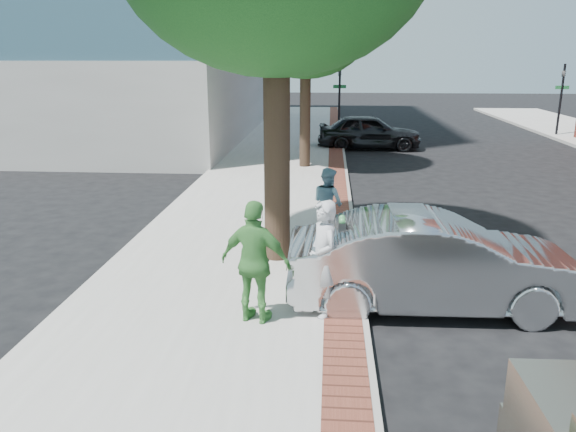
# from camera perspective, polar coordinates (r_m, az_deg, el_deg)

# --- Properties ---
(ground) EXTENTS (120.00, 120.00, 0.00)m
(ground) POSITION_cam_1_polar(r_m,az_deg,el_deg) (9.92, 1.38, -8.79)
(ground) COLOR black
(ground) RESTS_ON ground
(sidewalk) EXTENTS (5.00, 60.00, 0.15)m
(sidewalk) POSITION_cam_1_polar(r_m,az_deg,el_deg) (17.59, -2.16, 2.50)
(sidewalk) COLOR #9E9991
(sidewalk) RESTS_ON ground
(brick_strip) EXTENTS (0.60, 60.00, 0.01)m
(brick_strip) POSITION_cam_1_polar(r_m,az_deg,el_deg) (17.47, 5.04, 2.62)
(brick_strip) COLOR brown
(brick_strip) RESTS_ON sidewalk
(curb) EXTENTS (0.10, 60.00, 0.15)m
(curb) POSITION_cam_1_polar(r_m,az_deg,el_deg) (17.50, 6.18, 2.34)
(curb) COLOR gray
(curb) RESTS_ON ground
(office_base) EXTENTS (18.20, 22.20, 4.00)m
(office_base) POSITION_cam_1_polar(r_m,az_deg,el_deg) (33.86, -19.50, 11.36)
(office_base) COLOR gray
(office_base) RESTS_ON ground
(signal_near) EXTENTS (0.70, 0.15, 3.80)m
(signal_near) POSITION_cam_1_polar(r_m,az_deg,el_deg) (31.07, 5.25, 12.32)
(signal_near) COLOR black
(signal_near) RESTS_ON ground
(signal_far) EXTENTS (0.70, 0.15, 3.80)m
(signal_far) POSITION_cam_1_polar(r_m,az_deg,el_deg) (33.32, 26.02, 11.06)
(signal_far) COLOR black
(signal_far) RESTS_ON ground
(tree_far) EXTENTS (4.80, 4.80, 7.14)m
(tree_far) POSITION_cam_1_polar(r_m,az_deg,el_deg) (21.06, 1.83, 19.02)
(tree_far) COLOR black
(tree_far) RESTS_ON sidewalk
(parking_meter) EXTENTS (0.12, 0.32, 1.47)m
(parking_meter) POSITION_cam_1_polar(r_m,az_deg,el_deg) (9.34, 5.47, -2.52)
(parking_meter) COLOR gray
(parking_meter) RESTS_ON sidewalk
(person_gray) EXTENTS (0.69, 0.81, 1.87)m
(person_gray) POSITION_cam_1_polar(r_m,az_deg,el_deg) (8.84, 3.56, -4.35)
(person_gray) COLOR #B8B9BD
(person_gray) RESTS_ON sidewalk
(person_officer) EXTENTS (0.97, 0.99, 1.61)m
(person_officer) POSITION_cam_1_polar(r_m,az_deg,el_deg) (12.78, 4.07, 1.39)
(person_officer) COLOR #7FAFC5
(person_officer) RESTS_ON sidewalk
(person_green) EXTENTS (1.22, 0.78, 1.94)m
(person_green) POSITION_cam_1_polar(r_m,az_deg,el_deg) (8.60, -3.31, -4.73)
(person_green) COLOR #458D40
(person_green) RESTS_ON sidewalk
(sedan_silver) EXTENTS (4.96, 1.83, 1.62)m
(sedan_silver) POSITION_cam_1_polar(r_m,az_deg,el_deg) (9.76, 14.68, -4.61)
(sedan_silver) COLOR #ABAEB2
(sedan_silver) RESTS_ON ground
(bg_car) EXTENTS (4.73, 1.91, 1.61)m
(bg_car) POSITION_cam_1_polar(r_m,az_deg,el_deg) (26.50, 8.25, 8.48)
(bg_car) COLOR black
(bg_car) RESTS_ON ground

